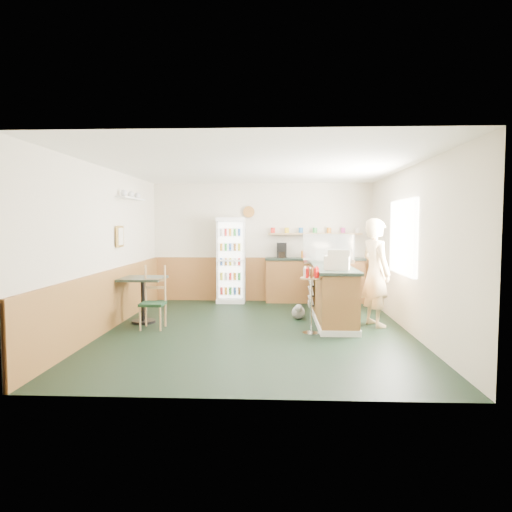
# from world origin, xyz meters

# --- Properties ---
(ground) EXTENTS (6.00, 6.00, 0.00)m
(ground) POSITION_xyz_m (0.00, 0.00, 0.00)
(ground) COLOR black
(ground) RESTS_ON ground
(room_envelope) EXTENTS (5.04, 6.02, 2.72)m
(room_envelope) POSITION_xyz_m (-0.23, 0.73, 1.52)
(room_envelope) COLOR beige
(room_envelope) RESTS_ON ground
(service_counter) EXTENTS (0.68, 3.01, 1.01)m
(service_counter) POSITION_xyz_m (1.35, 1.07, 0.46)
(service_counter) COLOR #955530
(service_counter) RESTS_ON ground
(back_counter) EXTENTS (2.24, 0.42, 1.69)m
(back_counter) POSITION_xyz_m (1.19, 2.80, 0.55)
(back_counter) COLOR #955530
(back_counter) RESTS_ON ground
(drinks_fridge) EXTENTS (0.63, 0.53, 1.92)m
(drinks_fridge) POSITION_xyz_m (-0.69, 2.74, 0.96)
(drinks_fridge) COLOR white
(drinks_fridge) RESTS_ON ground
(display_case) EXTENTS (0.98, 0.51, 0.56)m
(display_case) POSITION_xyz_m (1.35, 1.56, 1.29)
(display_case) COLOR silver
(display_case) RESTS_ON service_counter
(cash_register) EXTENTS (0.48, 0.50, 0.23)m
(cash_register) POSITION_xyz_m (1.35, 0.16, 1.13)
(cash_register) COLOR beige
(cash_register) RESTS_ON service_counter
(shopkeeper) EXTENTS (0.64, 0.74, 1.87)m
(shopkeeper) POSITION_xyz_m (2.05, 0.44, 0.93)
(shopkeeper) COLOR tan
(shopkeeper) RESTS_ON ground
(condiment_stand) EXTENTS (0.34, 0.34, 1.07)m
(condiment_stand) POSITION_xyz_m (0.89, -0.19, 0.72)
(condiment_stand) COLOR silver
(condiment_stand) RESTS_ON ground
(newspaper_rack) EXTENTS (0.09, 0.45, 0.71)m
(newspaper_rack) POSITION_xyz_m (0.99, 1.16, 0.58)
(newspaper_rack) COLOR black
(newspaper_rack) RESTS_ON ground
(cafe_table) EXTENTS (0.75, 0.75, 0.82)m
(cafe_table) POSITION_xyz_m (-2.05, 0.50, 0.58)
(cafe_table) COLOR black
(cafe_table) RESTS_ON ground
(cafe_chair) EXTENTS (0.40, 0.40, 1.06)m
(cafe_chair) POSITION_xyz_m (-1.75, 0.13, 0.55)
(cafe_chair) COLOR black
(cafe_chair) RESTS_ON ground
(dog_doorstop) EXTENTS (0.25, 0.32, 0.30)m
(dog_doorstop) POSITION_xyz_m (0.74, 0.93, 0.14)
(dog_doorstop) COLOR #959690
(dog_doorstop) RESTS_ON ground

